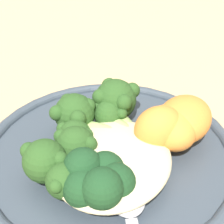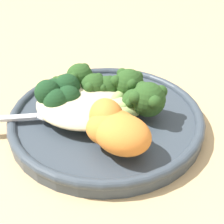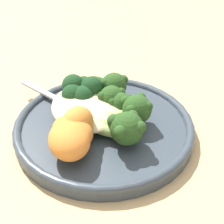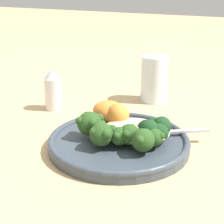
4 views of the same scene
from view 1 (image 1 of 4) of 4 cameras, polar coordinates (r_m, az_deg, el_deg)
The scene contains 15 objects.
ground_plane at distance 0.38m, azimuth 0.40°, elevation -6.84°, with size 4.00×4.00×0.00m, color tan.
plate at distance 0.36m, azimuth 0.10°, elevation -6.96°, with size 0.25×0.25×0.02m.
quinoa_mound at distance 0.32m, azimuth 0.11°, elevation -7.53°, with size 0.12×0.10×0.02m, color beige.
broccoli_stalk_0 at distance 0.38m, azimuth 0.90°, elevation 1.21°, with size 0.08×0.08×0.04m.
broccoli_stalk_1 at distance 0.36m, azimuth 0.70°, elevation -1.68°, with size 0.06×0.08×0.03m.
broccoli_stalk_2 at distance 0.36m, azimuth -4.13°, elevation -1.37°, with size 0.04×0.11×0.04m.
broccoli_stalk_3 at distance 0.34m, azimuth -2.78°, elevation -4.19°, with size 0.04×0.09×0.03m.
broccoli_stalk_4 at distance 0.33m, azimuth -4.52°, elevation -5.21°, with size 0.06×0.08×0.04m.
broccoli_stalk_5 at distance 0.32m, azimuth -8.39°, elevation -7.24°, with size 0.09×0.10×0.04m.
broccoli_stalk_6 at distance 0.31m, azimuth -4.74°, elevation -9.40°, with size 0.11×0.07×0.03m.
sweet_potato_chunk_0 at distance 0.34m, azimuth 7.17°, elevation -2.51°, with size 0.05×0.04×0.04m, color orange.
sweet_potato_chunk_1 at distance 0.35m, azimuth 9.15°, elevation -2.27°, with size 0.06×0.04×0.04m, color orange.
sweet_potato_chunk_2 at distance 0.36m, azimuth 10.93°, elevation -1.05°, with size 0.06×0.05×0.04m, color orange.
kale_tuft at distance 0.30m, azimuth -2.08°, elevation -10.25°, with size 0.06×0.06×0.04m.
spoon at distance 0.30m, azimuth 2.63°, elevation -14.59°, with size 0.11×0.08×0.01m.
Camera 1 is at (-0.26, -0.10, 0.25)m, focal length 60.00 mm.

